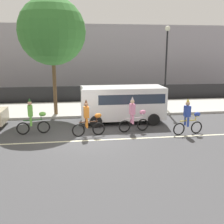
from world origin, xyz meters
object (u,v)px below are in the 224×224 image
Objects in this scene: parade_cyclist_orange at (89,120)px; parade_cyclist_pink at (134,117)px; parade_cyclist_cobalt at (189,119)px; parade_cyclist_lime at (33,118)px; street_lamp_post at (166,55)px; parked_van_white at (124,102)px.

parade_cyclist_pink is (2.46, 0.42, 0.00)m from parade_cyclist_orange.
parade_cyclist_pink and parade_cyclist_cobalt have the same top height.
parade_cyclist_lime is 0.33× the size of street_lamp_post.
parked_van_white is (-0.21, 2.04, 0.44)m from parade_cyclist_pink.
parade_cyclist_orange is 5.18m from parade_cyclist_cobalt.
parade_cyclist_cobalt is 4.15m from parked_van_white.
parked_van_white reaches higher than parade_cyclist_lime.
parade_cyclist_lime is 1.00× the size of parade_cyclist_pink.
parade_cyclist_cobalt is (8.03, -1.19, 0.00)m from parade_cyclist_lime.
parade_cyclist_orange is 8.78m from street_lamp_post.
parked_van_white is at bearing -139.23° from street_lamp_post.
parade_cyclist_orange is at bearing -170.37° from parade_cyclist_pink.
parade_cyclist_orange is at bearing -14.24° from parade_cyclist_lime.
parade_cyclist_orange and parade_cyclist_pink have the same top height.
parade_cyclist_lime and parade_cyclist_orange have the same top height.
parade_cyclist_cobalt is 0.38× the size of parked_van_white.
parade_cyclist_orange and parade_cyclist_cobalt have the same top height.
parade_cyclist_pink is 0.38× the size of parked_van_white.
parked_van_white reaches higher than parade_cyclist_pink.
street_lamp_post reaches higher than parked_van_white.
parade_cyclist_pink is at bearing 9.63° from parade_cyclist_orange.
parked_van_white is at bearing 134.85° from parade_cyclist_cobalt.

